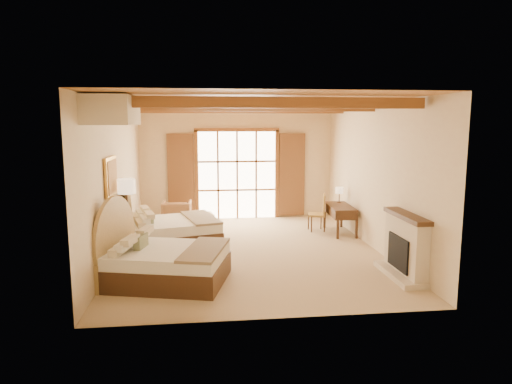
{
  "coord_description": "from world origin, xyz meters",
  "views": [
    {
      "loc": [
        -0.98,
        -9.57,
        2.77
      ],
      "look_at": [
        0.17,
        0.2,
        1.26
      ],
      "focal_mm": 32.0,
      "sensor_mm": 36.0,
      "label": 1
    }
  ],
  "objects": [
    {
      "name": "bed_far",
      "position": [
        -1.86,
        0.52,
        0.4
      ],
      "size": [
        2.37,
        1.98,
        1.32
      ],
      "rotation": [
        0.0,
        0.0,
        0.26
      ],
      "color": "#432C16",
      "rests_on": "floor"
    },
    {
      "name": "floor",
      "position": [
        0.0,
        0.0,
        0.0
      ],
      "size": [
        7.0,
        7.0,
        0.0
      ],
      "primitive_type": "plane",
      "color": "#CFB08C",
      "rests_on": "ground"
    },
    {
      "name": "nightstand",
      "position": [
        -2.5,
        -0.36,
        0.28
      ],
      "size": [
        0.54,
        0.54,
        0.56
      ],
      "primitive_type": "cube",
      "rotation": [
        0.0,
        0.0,
        -0.17
      ],
      "color": "#432C16",
      "rests_on": "floor"
    },
    {
      "name": "floor_lamp",
      "position": [
        -2.5,
        -0.35,
        1.4
      ],
      "size": [
        0.35,
        0.35,
        1.65
      ],
      "color": "#3A2519",
      "rests_on": "floor"
    },
    {
      "name": "ceiling",
      "position": [
        0.0,
        0.0,
        3.2
      ],
      "size": [
        7.0,
        7.0,
        0.0
      ],
      "primitive_type": "plane",
      "rotation": [
        3.14,
        0.0,
        0.0
      ],
      "color": "#B9763D",
      "rests_on": "ground"
    },
    {
      "name": "canopy_valance",
      "position": [
        -2.4,
        -2.0,
        2.95
      ],
      "size": [
        0.7,
        1.4,
        0.45
      ],
      "primitive_type": "cube",
      "color": "beige",
      "rests_on": "ceiling"
    },
    {
      "name": "painting",
      "position": [
        -2.7,
        -0.75,
        1.75
      ],
      "size": [
        0.06,
        0.95,
        0.75
      ],
      "color": "#BF8F3B",
      "rests_on": "wall_left"
    },
    {
      "name": "french_doors",
      "position": [
        0.0,
        3.44,
        1.25
      ],
      "size": [
        3.95,
        0.08,
        2.6
      ],
      "color": "white",
      "rests_on": "ground"
    },
    {
      "name": "desk_lamp",
      "position": [
        2.54,
        1.8,
        1.0
      ],
      "size": [
        0.2,
        0.2,
        0.4
      ],
      "color": "#3A2519",
      "rests_on": "desk"
    },
    {
      "name": "wall_left",
      "position": [
        -2.75,
        0.0,
        1.6
      ],
      "size": [
        0.0,
        7.0,
        7.0
      ],
      "primitive_type": "plane",
      "rotation": [
        1.57,
        0.0,
        1.57
      ],
      "color": "beige",
      "rests_on": "ground"
    },
    {
      "name": "ceiling_beams",
      "position": [
        0.0,
        0.0,
        3.08
      ],
      "size": [
        5.39,
        4.6,
        0.18
      ],
      "primitive_type": null,
      "color": "brown",
      "rests_on": "ceiling"
    },
    {
      "name": "bed_near",
      "position": [
        -1.78,
        -1.79,
        0.4
      ],
      "size": [
        2.33,
        1.94,
        1.31
      ],
      "rotation": [
        0.0,
        0.0,
        -0.25
      ],
      "color": "#432C16",
      "rests_on": "floor"
    },
    {
      "name": "wall_right",
      "position": [
        2.75,
        0.0,
        1.6
      ],
      "size": [
        0.0,
        7.0,
        7.0
      ],
      "primitive_type": "plane",
      "rotation": [
        1.57,
        0.0,
        -1.57
      ],
      "color": "beige",
      "rests_on": "ground"
    },
    {
      "name": "desk_chair",
      "position": [
        1.92,
        1.63,
        0.3
      ],
      "size": [
        0.51,
        0.5,
        0.95
      ],
      "rotation": [
        0.0,
        0.0,
        -0.24
      ],
      "color": "#A47F39",
      "rests_on": "floor"
    },
    {
      "name": "armchair",
      "position": [
        -1.69,
        2.56,
        0.35
      ],
      "size": [
        0.77,
        0.79,
        0.7
      ],
      "primitive_type": "imported",
      "rotation": [
        0.0,
        0.0,
        -3.18
      ],
      "color": "#A67046",
      "rests_on": "floor"
    },
    {
      "name": "fireplace",
      "position": [
        2.6,
        -2.0,
        0.51
      ],
      "size": [
        0.46,
        1.4,
        1.16
      ],
      "color": "beige",
      "rests_on": "ground"
    },
    {
      "name": "wall_back",
      "position": [
        0.0,
        3.5,
        1.6
      ],
      "size": [
        5.5,
        0.0,
        5.5
      ],
      "primitive_type": "plane",
      "rotation": [
        1.57,
        0.0,
        0.0
      ],
      "color": "beige",
      "rests_on": "ground"
    },
    {
      "name": "desk",
      "position": [
        2.43,
        1.35,
        0.37
      ],
      "size": [
        0.62,
        1.32,
        0.7
      ],
      "rotation": [
        0.0,
        0.0,
        -0.05
      ],
      "color": "#432C16",
      "rests_on": "floor"
    },
    {
      "name": "ottoman",
      "position": [
        -1.02,
        2.19,
        0.2
      ],
      "size": [
        0.65,
        0.65,
        0.4
      ],
      "primitive_type": "cube",
      "rotation": [
        0.0,
        0.0,
        0.19
      ],
      "color": "tan",
      "rests_on": "floor"
    }
  ]
}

